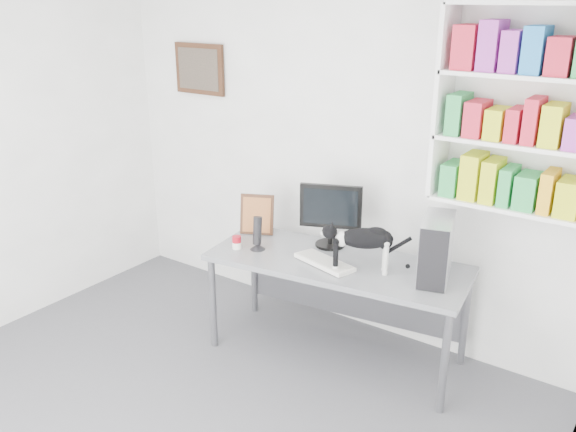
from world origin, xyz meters
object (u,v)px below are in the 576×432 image
(desk, at_px, (336,309))
(soup_can, at_px, (237,242))
(bookshelf, at_px, (524,110))
(speaker, at_px, (257,233))
(keyboard, at_px, (325,262))
(pc_tower, at_px, (436,249))
(monitor, at_px, (331,215))
(cat, at_px, (363,249))
(leaning_print, at_px, (257,214))

(desk, distance_m, soup_can, 0.86)
(bookshelf, distance_m, desk, 1.83)
(desk, xyz_separation_m, soup_can, (-0.71, -0.23, 0.42))
(desk, xyz_separation_m, speaker, (-0.58, -0.16, 0.50))
(keyboard, relative_size, soup_can, 4.65)
(pc_tower, relative_size, speaker, 1.62)
(monitor, xyz_separation_m, soup_can, (-0.53, -0.43, -0.19))
(bookshelf, height_order, soup_can, bookshelf)
(bookshelf, bearing_deg, pc_tower, -145.83)
(soup_can, height_order, cat, cat)
(speaker, bearing_deg, bookshelf, 2.49)
(speaker, bearing_deg, cat, -9.21)
(monitor, bearing_deg, speaker, -160.05)
(bookshelf, xyz_separation_m, leaning_print, (-1.79, -0.28, -0.94))
(cat, bearing_deg, pc_tower, -6.70)
(bookshelf, bearing_deg, desk, -159.83)
(desk, bearing_deg, monitor, 124.48)
(monitor, xyz_separation_m, leaning_print, (-0.59, -0.11, -0.08))
(keyboard, height_order, soup_can, soup_can)
(keyboard, distance_m, cat, 0.31)
(speaker, relative_size, soup_can, 2.69)
(bookshelf, relative_size, keyboard, 2.79)
(pc_tower, distance_m, cat, 0.47)
(bookshelf, bearing_deg, keyboard, -155.74)
(bookshelf, xyz_separation_m, cat, (-0.79, -0.44, -0.94))
(pc_tower, relative_size, cat, 0.79)
(soup_can, bearing_deg, pc_tower, 14.80)
(cat, bearing_deg, speaker, 156.19)
(desk, distance_m, speaker, 0.78)
(pc_tower, height_order, cat, pc_tower)
(keyboard, distance_m, leaning_print, 0.77)
(bookshelf, distance_m, speaker, 1.94)
(keyboard, distance_m, pc_tower, 0.76)
(soup_can, bearing_deg, keyboard, 11.07)
(keyboard, xyz_separation_m, soup_can, (-0.67, -0.13, 0.03))
(monitor, height_order, leaning_print, monitor)
(keyboard, bearing_deg, speaker, -159.79)
(bookshelf, relative_size, cat, 2.34)
(desk, height_order, leaning_print, leaning_print)
(speaker, xyz_separation_m, leaning_print, (-0.20, 0.25, 0.03))
(leaning_print, distance_m, soup_can, 0.35)
(soup_can, bearing_deg, monitor, 39.48)
(desk, height_order, cat, cat)
(pc_tower, bearing_deg, desk, 174.77)
(leaning_print, relative_size, cat, 0.60)
(bookshelf, distance_m, keyboard, 1.59)
(leaning_print, bearing_deg, keyboard, -40.28)
(bookshelf, distance_m, soup_can, 2.11)
(leaning_print, xyz_separation_m, cat, (1.00, -0.15, 0.00))
(monitor, relative_size, speaker, 1.86)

